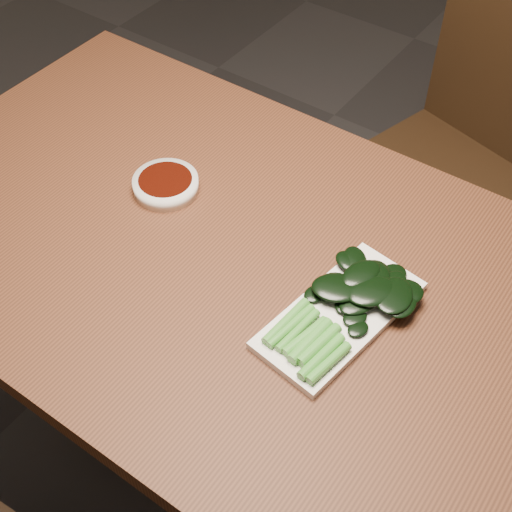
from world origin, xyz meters
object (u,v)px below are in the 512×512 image
object	(u,v)px
chair_far	(460,147)
serving_plate	(340,315)
table	(244,285)
gai_lan	(355,298)
sauce_bowl	(166,184)

from	to	relation	value
chair_far	serving_plate	world-z (taller)	chair_far
table	gai_lan	world-z (taller)	gai_lan
gai_lan	sauce_bowl	bearing A→B (deg)	174.68
chair_far	gai_lan	xyz separation A→B (m)	(0.12, -0.80, 0.29)
sauce_bowl	serving_plate	world-z (taller)	sauce_bowl
sauce_bowl	gai_lan	distance (m)	0.43
table	gai_lan	size ratio (longest dim) A/B	5.02
sauce_bowl	serving_plate	size ratio (longest dim) A/B	0.40
chair_far	gai_lan	distance (m)	0.86
table	chair_far	bearing A→B (deg)	84.15
chair_far	serving_plate	bearing A→B (deg)	-66.60
chair_far	sauce_bowl	xyz separation A→B (m)	(-0.30, -0.76, 0.28)
sauce_bowl	gai_lan	bearing A→B (deg)	-5.32
table	serving_plate	world-z (taller)	serving_plate
table	serving_plate	size ratio (longest dim) A/B	4.64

